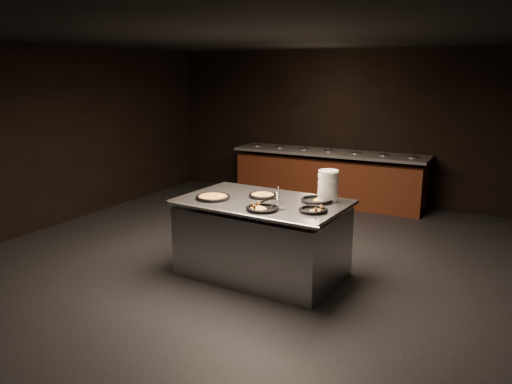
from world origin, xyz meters
TOP-DOWN VIEW (x-y plane):
  - room at (0.00, 0.00)m, footprint 7.02×8.02m
  - salad_bar at (0.00, 3.56)m, footprint 3.70×0.83m
  - serving_counter at (0.47, -0.18)m, footprint 2.07×1.41m
  - plate_stack at (1.18, 0.16)m, footprint 0.24×0.24m
  - pan_veggie_whole at (-0.11, -0.39)m, footprint 0.42×0.42m
  - pan_cheese_whole at (0.39, -0.02)m, footprint 0.35×0.35m
  - pan_cheese_slices_a at (1.08, 0.07)m, footprint 0.39×0.39m
  - pan_cheese_slices_b at (0.66, -0.57)m, footprint 0.38×0.38m
  - pan_veggie_slices at (1.20, -0.37)m, footprint 0.33×0.33m
  - server_left at (0.65, -0.12)m, footprint 0.24×0.30m
  - server_right at (0.73, -0.45)m, footprint 0.32×0.10m

SIDE VIEW (x-z plane):
  - salad_bar at x=0.00m, z-range -0.15..1.03m
  - serving_counter at x=0.47m, z-range -0.02..0.94m
  - pan_cheese_slices_a at x=1.08m, z-range 0.96..1.00m
  - pan_cheese_slices_b at x=0.66m, z-range 0.96..1.00m
  - pan_veggie_slices at x=1.20m, z-range 0.96..1.00m
  - pan_cheese_whole at x=0.39m, z-range 0.96..1.00m
  - pan_veggie_whole at x=-0.11m, z-range 0.96..1.00m
  - server_right at x=0.73m, z-range 0.96..1.11m
  - server_left at x=0.65m, z-range 0.95..1.12m
  - plate_stack at x=1.18m, z-range 0.96..1.33m
  - room at x=0.00m, z-range -0.01..2.91m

